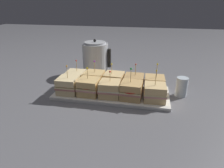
# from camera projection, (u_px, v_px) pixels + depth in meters

# --- Properties ---
(ground_plane) EXTENTS (6.00, 6.00, 0.00)m
(ground_plane) POSITION_uv_depth(u_px,v_px,m) (112.00, 94.00, 1.16)
(ground_plane) COLOR slate
(serving_platter) EXTENTS (0.64, 0.28, 0.02)m
(serving_platter) POSITION_uv_depth(u_px,v_px,m) (112.00, 93.00, 1.15)
(serving_platter) COLOR white
(serving_platter) RESTS_ON ground_plane
(sandwich_front_far_left) EXTENTS (0.12, 0.12, 0.16)m
(sandwich_front_far_left) POSITION_uv_depth(u_px,v_px,m) (68.00, 85.00, 1.12)
(sandwich_front_far_left) COLOR beige
(sandwich_front_far_left) RESTS_ON serving_platter
(sandwich_front_left) EXTENTS (0.12, 0.12, 0.16)m
(sandwich_front_left) POSITION_uv_depth(u_px,v_px,m) (89.00, 87.00, 1.10)
(sandwich_front_left) COLOR tan
(sandwich_front_left) RESTS_ON serving_platter
(sandwich_front_center) EXTENTS (0.12, 0.12, 0.15)m
(sandwich_front_center) POSITION_uv_depth(u_px,v_px,m) (110.00, 89.00, 1.08)
(sandwich_front_center) COLOR #DBB77A
(sandwich_front_center) RESTS_ON serving_platter
(sandwich_front_right) EXTENTS (0.12, 0.12, 0.17)m
(sandwich_front_right) POSITION_uv_depth(u_px,v_px,m) (131.00, 90.00, 1.06)
(sandwich_front_right) COLOR tan
(sandwich_front_right) RESTS_ON serving_platter
(sandwich_front_far_right) EXTENTS (0.12, 0.12, 0.17)m
(sandwich_front_far_right) POSITION_uv_depth(u_px,v_px,m) (155.00, 93.00, 1.04)
(sandwich_front_far_right) COLOR #DBB77A
(sandwich_front_far_right) RESTS_ON serving_platter
(sandwich_back_far_left) EXTENTS (0.12, 0.12, 0.16)m
(sandwich_back_far_left) POSITION_uv_depth(u_px,v_px,m) (76.00, 78.00, 1.23)
(sandwich_back_far_left) COLOR beige
(sandwich_back_far_left) RESTS_ON serving_platter
(sandwich_back_left) EXTENTS (0.12, 0.12, 0.16)m
(sandwich_back_left) POSITION_uv_depth(u_px,v_px,m) (95.00, 79.00, 1.20)
(sandwich_back_left) COLOR tan
(sandwich_back_left) RESTS_ON serving_platter
(sandwich_back_center) EXTENTS (0.12, 0.12, 0.15)m
(sandwich_back_center) POSITION_uv_depth(u_px,v_px,m) (114.00, 81.00, 1.18)
(sandwich_back_center) COLOR #DBB77A
(sandwich_back_center) RESTS_ON serving_platter
(sandwich_back_right) EXTENTS (0.12, 0.12, 0.16)m
(sandwich_back_right) POSITION_uv_depth(u_px,v_px,m) (134.00, 82.00, 1.17)
(sandwich_back_right) COLOR tan
(sandwich_back_right) RESTS_ON serving_platter
(sandwich_back_far_right) EXTENTS (0.12, 0.12, 0.17)m
(sandwich_back_far_right) POSITION_uv_depth(u_px,v_px,m) (154.00, 84.00, 1.14)
(sandwich_back_far_right) COLOR tan
(sandwich_back_far_right) RESTS_ON serving_platter
(kettle_steel) EXTENTS (0.21, 0.18, 0.25)m
(kettle_steel) POSITION_uv_depth(u_px,v_px,m) (96.00, 58.00, 1.44)
(kettle_steel) COLOR #B7BABF
(kettle_steel) RESTS_ON ground_plane
(drinking_glass) EXTENTS (0.06, 0.06, 0.11)m
(drinking_glass) POSITION_uv_depth(u_px,v_px,m) (182.00, 87.00, 1.12)
(drinking_glass) COLOR silver
(drinking_glass) RESTS_ON ground_plane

